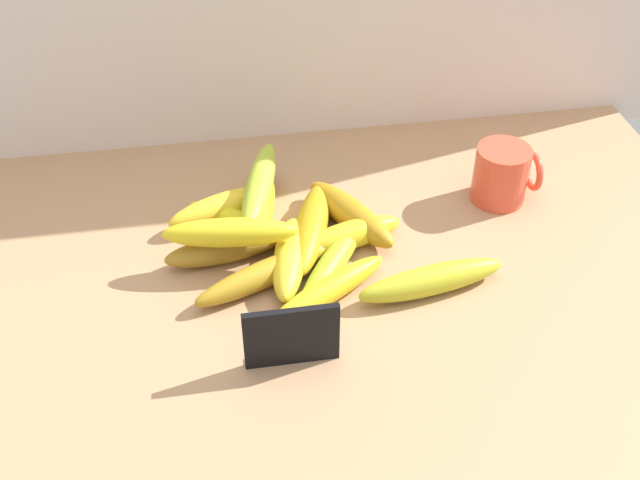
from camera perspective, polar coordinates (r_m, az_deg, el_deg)
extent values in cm
cube|color=tan|center=(101.63, 1.75, -4.15)|extent=(110.00, 76.00, 3.00)
cube|color=black|center=(88.85, -2.10, -7.08)|extent=(11.00, 0.80, 8.40)
cube|color=olive|center=(92.27, -2.11, -8.38)|extent=(9.90, 1.20, 0.60)
cylinder|color=#E34D36|center=(115.80, 13.10, 4.69)|extent=(7.88, 7.88, 8.58)
torus|color=#E34D36|center=(117.63, 15.35, 4.87)|extent=(1.00, 5.81, 5.81)
ellipsoid|color=#B1871F|center=(100.12, -4.06, -2.50)|extent=(19.78, 11.53, 3.57)
ellipsoid|color=#B37F19|center=(108.95, 2.24, 1.93)|extent=(12.12, 17.56, 4.29)
ellipsoid|color=yellow|center=(111.38, -4.30, 2.59)|extent=(6.79, 18.87, 3.64)
ellipsoid|color=yellow|center=(105.59, 2.20, 0.36)|extent=(15.73, 7.79, 3.89)
ellipsoid|color=yellow|center=(108.04, -5.23, 1.05)|extent=(17.79, 15.20, 3.29)
ellipsoid|color=yellow|center=(110.91, -7.12, 2.37)|extent=(16.84, 9.68, 4.21)
ellipsoid|color=yellow|center=(97.83, 0.63, -3.67)|extent=(17.63, 12.63, 3.39)
ellipsoid|color=yellow|center=(101.73, -2.25, -1.34)|extent=(7.50, 16.53, 4.21)
ellipsoid|color=gold|center=(99.76, 8.17, -2.92)|extent=(20.26, 7.12, 3.92)
ellipsoid|color=#BB9317|center=(106.59, -0.64, 0.96)|extent=(9.87, 20.16, 4.27)
ellipsoid|color=#A4C125|center=(101.87, 0.98, -1.60)|extent=(13.58, 17.82, 3.27)
ellipsoid|color=#A57B23|center=(104.12, -7.07, -0.68)|extent=(16.21, 6.08, 3.81)
ellipsoid|color=yellow|center=(100.66, -6.60, 0.55)|extent=(17.88, 5.82, 3.85)
ellipsoid|color=#A7C130|center=(108.90, -4.47, 3.99)|extent=(8.75, 21.18, 3.64)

